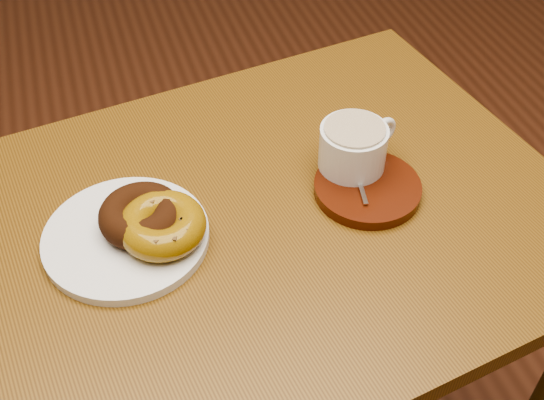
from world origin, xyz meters
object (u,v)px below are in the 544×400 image
object	(u,v)px
cafe_table	(259,274)
coffee_cup	(354,146)
donut_plate	(126,237)
saucer	(367,188)

from	to	relation	value
cafe_table	coffee_cup	world-z (taller)	coffee_cup
cafe_table	coffee_cup	bearing A→B (deg)	5.74
donut_plate	coffee_cup	xyz separation A→B (m)	(0.32, 0.03, 0.04)
donut_plate	coffee_cup	world-z (taller)	coffee_cup
donut_plate	saucer	size ratio (longest dim) A/B	1.45
donut_plate	saucer	bearing A→B (deg)	-1.89
cafe_table	donut_plate	bearing A→B (deg)	169.29
donut_plate	cafe_table	bearing A→B (deg)	-1.81
cafe_table	saucer	size ratio (longest dim) A/B	6.37
donut_plate	saucer	world-z (taller)	saucer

